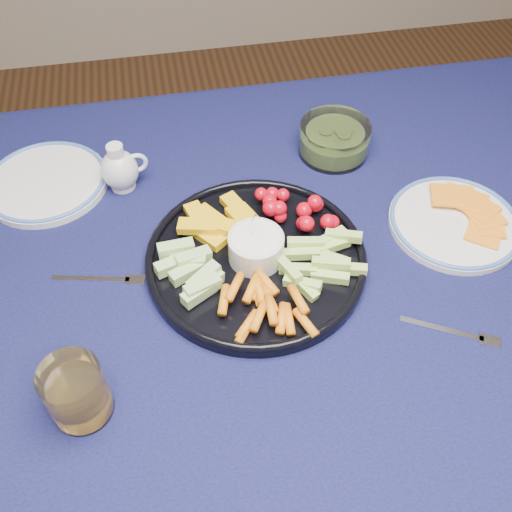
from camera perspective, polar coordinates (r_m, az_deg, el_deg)
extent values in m
plane|color=brown|center=(1.56, 1.19, -19.38)|extent=(4.00, 4.00, 0.00)
cylinder|color=#472817|center=(1.69, 22.93, 4.35)|extent=(0.07, 0.07, 0.70)
cube|color=#472817|center=(0.92, 1.91, -3.25)|extent=(1.60, 1.00, 0.04)
cube|color=#0D0E34|center=(0.90, 1.94, -2.37)|extent=(1.66, 1.06, 0.01)
cube|color=#0D0E34|center=(1.38, -2.96, 11.12)|extent=(1.66, 0.01, 0.30)
cylinder|color=black|center=(0.91, 0.00, -0.44)|extent=(0.35, 0.35, 0.02)
torus|color=black|center=(0.90, 0.00, 0.03)|extent=(0.35, 0.35, 0.01)
cylinder|color=silver|center=(0.89, 0.00, 0.84)|extent=(0.09, 0.09, 0.05)
cylinder|color=white|center=(0.87, 0.00, 1.68)|extent=(0.08, 0.08, 0.01)
cylinder|color=silver|center=(1.07, -13.14, 7.00)|extent=(0.05, 0.05, 0.01)
ellipsoid|color=silver|center=(1.05, -13.46, 8.36)|extent=(0.07, 0.07, 0.08)
cylinder|color=silver|center=(1.02, -13.86, 10.00)|extent=(0.03, 0.03, 0.03)
torus|color=silver|center=(1.04, -11.87, 9.09)|extent=(0.04, 0.01, 0.04)
torus|color=#4068B5|center=(1.03, -13.72, 9.43)|extent=(0.03, 0.03, 0.00)
cylinder|color=white|center=(1.11, 7.84, 11.49)|extent=(0.13, 0.13, 0.06)
cylinder|color=#506E1F|center=(1.11, 7.78, 11.04)|extent=(0.11, 0.11, 0.03)
cylinder|color=silver|center=(1.03, 19.18, 3.10)|extent=(0.22, 0.22, 0.01)
torus|color=#4068B5|center=(1.02, 19.28, 3.37)|extent=(0.22, 0.22, 0.01)
cylinder|color=white|center=(0.78, -17.53, -12.86)|extent=(0.08, 0.08, 0.09)
cylinder|color=gold|center=(0.79, -17.17, -13.56)|extent=(0.07, 0.07, 0.05)
cube|color=white|center=(0.93, -16.19, -2.23)|extent=(0.12, 0.04, 0.00)
cube|color=white|center=(0.91, -11.99, -2.38)|extent=(0.03, 0.03, 0.00)
cube|color=white|center=(0.89, 18.02, -6.96)|extent=(0.11, 0.07, 0.00)
cube|color=white|center=(0.90, 22.33, -7.89)|extent=(0.04, 0.03, 0.00)
cylinder|color=silver|center=(1.11, -20.22, 6.86)|extent=(0.22, 0.22, 0.01)
torus|color=#4068B5|center=(1.10, -20.32, 7.15)|extent=(0.22, 0.22, 0.01)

